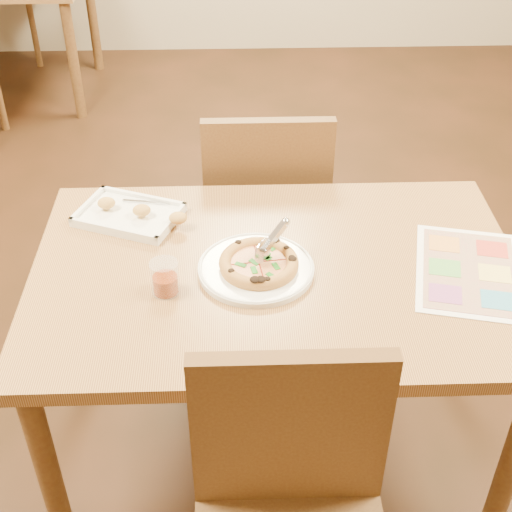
{
  "coord_description": "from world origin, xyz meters",
  "views": [
    {
      "loc": [
        -0.1,
        -1.49,
        1.88
      ],
      "look_at": [
        -0.06,
        -0.01,
        0.77
      ],
      "focal_mm": 50.0,
      "sensor_mm": 36.0,
      "label": 1
    }
  ],
  "objects_px": {
    "dining_table": "(276,293)",
    "glass_tumbler": "(165,279)",
    "pizza_cutter": "(271,241)",
    "menu": "(469,271)",
    "plate": "(256,269)",
    "chair_near": "(292,501)",
    "chair_far": "(266,196)",
    "pizza": "(259,263)",
    "appetizer_tray": "(132,215)"
  },
  "relations": [
    {
      "from": "dining_table",
      "to": "glass_tumbler",
      "type": "relative_size",
      "value": 14.3
    },
    {
      "from": "glass_tumbler",
      "to": "menu",
      "type": "xyz_separation_m",
      "value": [
        0.79,
        0.06,
        -0.04
      ]
    },
    {
      "from": "chair_near",
      "to": "pizza_cutter",
      "type": "height_order",
      "value": "chair_near"
    },
    {
      "from": "chair_far",
      "to": "plate",
      "type": "relative_size",
      "value": 1.54
    },
    {
      "from": "menu",
      "to": "plate",
      "type": "bearing_deg",
      "value": 177.79
    },
    {
      "from": "menu",
      "to": "pizza",
      "type": "bearing_deg",
      "value": 177.88
    },
    {
      "from": "plate",
      "to": "appetizer_tray",
      "type": "xyz_separation_m",
      "value": [
        -0.35,
        0.26,
        0.01
      ]
    },
    {
      "from": "plate",
      "to": "appetizer_tray",
      "type": "bearing_deg",
      "value": 143.78
    },
    {
      "from": "chair_near",
      "to": "chair_far",
      "type": "bearing_deg",
      "value": 90.0
    },
    {
      "from": "plate",
      "to": "menu",
      "type": "bearing_deg",
      "value": -2.21
    },
    {
      "from": "pizza",
      "to": "plate",
      "type": "bearing_deg",
      "value": 170.58
    },
    {
      "from": "pizza_cutter",
      "to": "chair_near",
      "type": "bearing_deg",
      "value": -139.66
    },
    {
      "from": "chair_near",
      "to": "plate",
      "type": "bearing_deg",
      "value": 95.35
    },
    {
      "from": "dining_table",
      "to": "chair_near",
      "type": "bearing_deg",
      "value": -90.0
    },
    {
      "from": "glass_tumbler",
      "to": "chair_near",
      "type": "bearing_deg",
      "value": -60.86
    },
    {
      "from": "dining_table",
      "to": "appetizer_tray",
      "type": "relative_size",
      "value": 3.81
    },
    {
      "from": "dining_table",
      "to": "menu",
      "type": "xyz_separation_m",
      "value": [
        0.51,
        -0.03,
        0.09
      ]
    },
    {
      "from": "pizza",
      "to": "glass_tumbler",
      "type": "distance_m",
      "value": 0.25
    },
    {
      "from": "chair_near",
      "to": "glass_tumbler",
      "type": "bearing_deg",
      "value": 119.14
    },
    {
      "from": "glass_tumbler",
      "to": "pizza",
      "type": "bearing_deg",
      "value": 17.64
    },
    {
      "from": "chair_near",
      "to": "chair_far",
      "type": "height_order",
      "value": "same"
    },
    {
      "from": "chair_near",
      "to": "pizza",
      "type": "xyz_separation_m",
      "value": [
        -0.05,
        0.59,
        0.18
      ]
    },
    {
      "from": "dining_table",
      "to": "plate",
      "type": "bearing_deg",
      "value": -168.35
    },
    {
      "from": "chair_near",
      "to": "pizza_cutter",
      "type": "relative_size",
      "value": 4.17
    },
    {
      "from": "plate",
      "to": "menu",
      "type": "relative_size",
      "value": 0.8
    },
    {
      "from": "menu",
      "to": "dining_table",
      "type": "bearing_deg",
      "value": 176.26
    },
    {
      "from": "dining_table",
      "to": "glass_tumbler",
      "type": "height_order",
      "value": "glass_tumbler"
    },
    {
      "from": "dining_table",
      "to": "appetizer_tray",
      "type": "bearing_deg",
      "value": 148.81
    },
    {
      "from": "plate",
      "to": "dining_table",
      "type": "bearing_deg",
      "value": 11.65
    },
    {
      "from": "chair_far",
      "to": "dining_table",
      "type": "bearing_deg",
      "value": 90.0
    },
    {
      "from": "appetizer_tray",
      "to": "menu",
      "type": "distance_m",
      "value": 0.96
    },
    {
      "from": "chair_near",
      "to": "glass_tumbler",
      "type": "distance_m",
      "value": 0.62
    },
    {
      "from": "appetizer_tray",
      "to": "menu",
      "type": "relative_size",
      "value": 0.89
    },
    {
      "from": "chair_near",
      "to": "plate",
      "type": "relative_size",
      "value": 1.54
    },
    {
      "from": "chair_far",
      "to": "plate",
      "type": "bearing_deg",
      "value": 84.85
    },
    {
      "from": "chair_near",
      "to": "plate",
      "type": "height_order",
      "value": "chair_near"
    },
    {
      "from": "dining_table",
      "to": "appetizer_tray",
      "type": "height_order",
      "value": "appetizer_tray"
    },
    {
      "from": "dining_table",
      "to": "pizza_cutter",
      "type": "relative_size",
      "value": 11.54
    },
    {
      "from": "dining_table",
      "to": "plate",
      "type": "xyz_separation_m",
      "value": [
        -0.06,
        -0.01,
        0.09
      ]
    },
    {
      "from": "dining_table",
      "to": "pizza",
      "type": "bearing_deg",
      "value": -165.31
    },
    {
      "from": "chair_near",
      "to": "pizza",
      "type": "distance_m",
      "value": 0.62
    },
    {
      "from": "chair_far",
      "to": "appetizer_tray",
      "type": "xyz_separation_m",
      "value": [
        -0.41,
        -0.35,
        0.17
      ]
    },
    {
      "from": "pizza_cutter",
      "to": "appetizer_tray",
      "type": "height_order",
      "value": "pizza_cutter"
    },
    {
      "from": "chair_far",
      "to": "chair_near",
      "type": "bearing_deg",
      "value": 90.0
    },
    {
      "from": "chair_near",
      "to": "pizza",
      "type": "height_order",
      "value": "chair_near"
    },
    {
      "from": "glass_tumbler",
      "to": "menu",
      "type": "distance_m",
      "value": 0.8
    },
    {
      "from": "dining_table",
      "to": "chair_far",
      "type": "bearing_deg",
      "value": 90.0
    },
    {
      "from": "appetizer_tray",
      "to": "menu",
      "type": "xyz_separation_m",
      "value": [
        0.91,
        -0.28,
        -0.01
      ]
    },
    {
      "from": "plate",
      "to": "menu",
      "type": "height_order",
      "value": "plate"
    },
    {
      "from": "chair_near",
      "to": "menu",
      "type": "distance_m",
      "value": 0.78
    }
  ]
}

